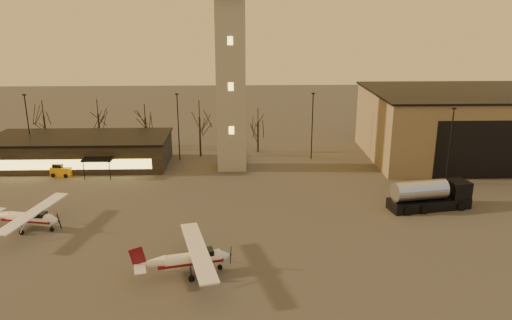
{
  "coord_description": "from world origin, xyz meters",
  "views": [
    {
      "loc": [
        1.29,
        -38.66,
        22.08
      ],
      "look_at": [
        2.91,
        13.0,
        6.28
      ],
      "focal_mm": 35.0,
      "sensor_mm": 36.0,
      "label": 1
    }
  ],
  "objects_px": {
    "control_tower": "(231,52)",
    "hangar": "(470,125)",
    "fuel_truck": "(429,197)",
    "service_cart": "(62,171)",
    "cessna_rear": "(32,221)",
    "cessna_front": "(194,262)",
    "terminal": "(81,151)"
  },
  "relations": [
    {
      "from": "control_tower",
      "to": "service_cart",
      "type": "bearing_deg",
      "value": -172.7
    },
    {
      "from": "fuel_truck",
      "to": "hangar",
      "type": "bearing_deg",
      "value": 46.04
    },
    {
      "from": "control_tower",
      "to": "terminal",
      "type": "xyz_separation_m",
      "value": [
        -21.99,
        1.98,
        -14.17
      ]
    },
    {
      "from": "terminal",
      "to": "cessna_front",
      "type": "relative_size",
      "value": 2.22
    },
    {
      "from": "cessna_front",
      "to": "cessna_rear",
      "type": "relative_size",
      "value": 1.04
    },
    {
      "from": "terminal",
      "to": "cessna_rear",
      "type": "relative_size",
      "value": 2.31
    },
    {
      "from": "cessna_rear",
      "to": "service_cart",
      "type": "height_order",
      "value": "cessna_rear"
    },
    {
      "from": "terminal",
      "to": "cessna_rear",
      "type": "height_order",
      "value": "terminal"
    },
    {
      "from": "cessna_rear",
      "to": "service_cart",
      "type": "distance_m",
      "value": 17.85
    },
    {
      "from": "control_tower",
      "to": "terminal",
      "type": "relative_size",
      "value": 1.28
    },
    {
      "from": "cessna_front",
      "to": "control_tower",
      "type": "bearing_deg",
      "value": 70.88
    },
    {
      "from": "control_tower",
      "to": "hangar",
      "type": "height_order",
      "value": "control_tower"
    },
    {
      "from": "cessna_front",
      "to": "fuel_truck",
      "type": "bearing_deg",
      "value": 14.76
    },
    {
      "from": "cessna_rear",
      "to": "fuel_truck",
      "type": "distance_m",
      "value": 43.39
    },
    {
      "from": "cessna_rear",
      "to": "control_tower",
      "type": "bearing_deg",
      "value": 56.82
    },
    {
      "from": "control_tower",
      "to": "hangar",
      "type": "xyz_separation_m",
      "value": [
        36.0,
        3.98,
        -11.17
      ]
    },
    {
      "from": "control_tower",
      "to": "cessna_rear",
      "type": "xyz_separation_m",
      "value": [
        -20.4,
        -20.59,
        -15.29
      ]
    },
    {
      "from": "control_tower",
      "to": "hangar",
      "type": "bearing_deg",
      "value": 6.31
    },
    {
      "from": "hangar",
      "to": "cessna_rear",
      "type": "xyz_separation_m",
      "value": [
        -56.4,
        -24.57,
        -4.12
      ]
    },
    {
      "from": "terminal",
      "to": "fuel_truck",
      "type": "xyz_separation_m",
      "value": [
        44.74,
        -18.06,
        -0.79
      ]
    },
    {
      "from": "fuel_truck",
      "to": "service_cart",
      "type": "distance_m",
      "value": 47.91
    },
    {
      "from": "control_tower",
      "to": "cessna_front",
      "type": "relative_size",
      "value": 2.85
    },
    {
      "from": "hangar",
      "to": "cessna_front",
      "type": "distance_m",
      "value": 51.74
    },
    {
      "from": "hangar",
      "to": "fuel_truck",
      "type": "relative_size",
      "value": 3.16
    },
    {
      "from": "hangar",
      "to": "service_cart",
      "type": "bearing_deg",
      "value": -173.3
    },
    {
      "from": "cessna_rear",
      "to": "fuel_truck",
      "type": "height_order",
      "value": "fuel_truck"
    },
    {
      "from": "control_tower",
      "to": "cessna_front",
      "type": "xyz_separation_m",
      "value": [
        -2.85,
        -29.94,
        -15.24
      ]
    },
    {
      "from": "control_tower",
      "to": "fuel_truck",
      "type": "height_order",
      "value": "control_tower"
    },
    {
      "from": "fuel_truck",
      "to": "terminal",
      "type": "bearing_deg",
      "value": 147.51
    },
    {
      "from": "terminal",
      "to": "service_cart",
      "type": "xyz_separation_m",
      "value": [
        -1.34,
        -4.97,
        -1.49
      ]
    },
    {
      "from": "cessna_front",
      "to": "service_cart",
      "type": "bearing_deg",
      "value": 113.55
    },
    {
      "from": "hangar",
      "to": "cessna_rear",
      "type": "relative_size",
      "value": 2.78
    }
  ]
}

